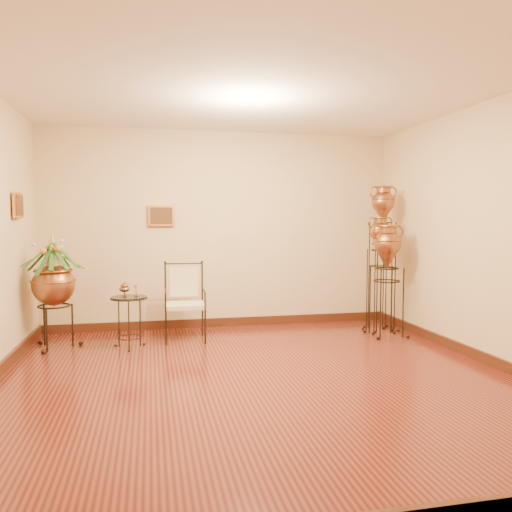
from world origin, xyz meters
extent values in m
plane|color=maroon|center=(0.00, 0.00, 0.00)|extent=(5.00, 5.00, 0.00)
cube|color=#411C0F|center=(0.00, 2.48, 0.06)|extent=(5.00, 0.04, 0.12)
cube|color=#411C0F|center=(2.48, 0.00, 0.06)|extent=(0.04, 5.00, 0.12)
cube|color=#D88D3F|center=(-0.85, 2.46, 1.60)|extent=(0.36, 0.03, 0.29)
cube|color=#D88D3F|center=(-2.46, 1.45, 1.70)|extent=(0.03, 0.36, 0.29)
cube|color=#FBE7BE|center=(-0.59, 1.72, 0.45)|extent=(0.49, 0.45, 0.06)
cube|color=#FBE7BE|center=(-0.59, 1.72, 0.73)|extent=(0.37, 0.04, 0.39)
cylinder|color=black|center=(-1.27, 1.49, 0.61)|extent=(0.43, 0.43, 0.01)
camera|label=1|loc=(-1.01, -4.62, 1.52)|focal=35.00mm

